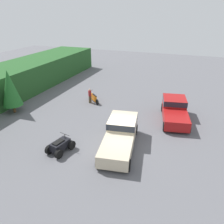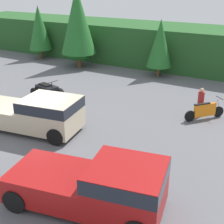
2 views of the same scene
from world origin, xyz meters
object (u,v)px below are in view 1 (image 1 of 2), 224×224
at_px(pickup_truck_second, 121,133).
at_px(rider_person, 90,95).
at_px(pickup_truck_red, 175,110).
at_px(quad_atv, 60,146).
at_px(dirt_bike, 94,98).

bearing_deg(pickup_truck_second, rider_person, 31.86).
relative_size(pickup_truck_red, rider_person, 3.34).
height_order(pickup_truck_red, quad_atv, pickup_truck_red).
height_order(pickup_truck_red, pickup_truck_second, same).
distance_m(dirt_bike, rider_person, 0.61).
height_order(pickup_truck_second, dirt_bike, pickup_truck_second).
bearing_deg(dirt_bike, rider_person, 90.38).
bearing_deg(rider_person, quad_atv, 127.77).
bearing_deg(pickup_truck_red, pickup_truck_second, 139.48).
bearing_deg(pickup_truck_second, quad_atv, 113.55).
xyz_separation_m(pickup_truck_red, quad_atv, (-8.41, 7.21, -0.47)).
xyz_separation_m(pickup_truck_red, rider_person, (0.76, 9.22, -0.06)).
relative_size(pickup_truck_red, quad_atv, 2.48).
bearing_deg(pickup_truck_red, rider_person, 74.37).
bearing_deg(rider_person, pickup_truck_red, -159.33).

